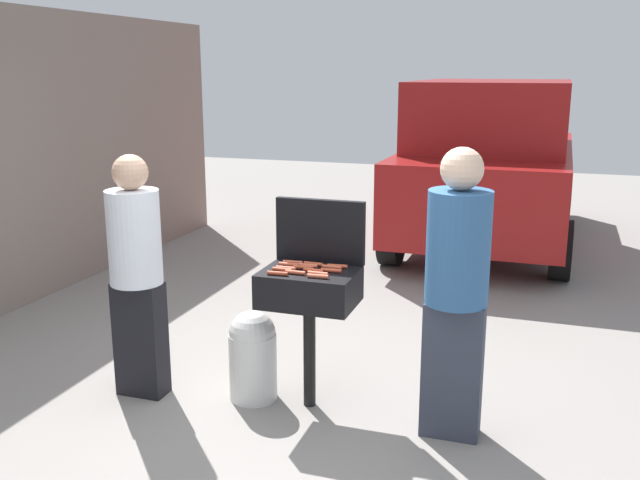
# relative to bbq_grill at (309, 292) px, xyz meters

# --- Properties ---
(ground_plane) EXTENTS (24.00, 24.00, 0.00)m
(ground_plane) POSITION_rel_bbq_grill_xyz_m (-0.14, -0.27, -0.78)
(ground_plane) COLOR gray
(bbq_grill) EXTENTS (0.60, 0.44, 0.92)m
(bbq_grill) POSITION_rel_bbq_grill_xyz_m (0.00, 0.00, 0.00)
(bbq_grill) COLOR black
(bbq_grill) RESTS_ON ground
(grill_lid_open) EXTENTS (0.60, 0.05, 0.42)m
(grill_lid_open) POSITION_rel_bbq_grill_xyz_m (0.00, 0.22, 0.35)
(grill_lid_open) COLOR black
(grill_lid_open) RESTS_ON bbq_grill
(hot_dog_0) EXTENTS (0.13, 0.03, 0.03)m
(hot_dog_0) POSITION_rel_bbq_grill_xyz_m (-0.01, 0.12, 0.16)
(hot_dog_0) COLOR #AD4228
(hot_dog_0) RESTS_ON bbq_grill
(hot_dog_1) EXTENTS (0.13, 0.03, 0.03)m
(hot_dog_1) POSITION_rel_bbq_grill_xyz_m (-0.05, -0.10, 0.16)
(hot_dog_1) COLOR #B74C33
(hot_dog_1) RESTS_ON bbq_grill
(hot_dog_2) EXTENTS (0.13, 0.03, 0.03)m
(hot_dog_2) POSITION_rel_bbq_grill_xyz_m (0.10, -0.14, 0.16)
(hot_dog_2) COLOR #C6593D
(hot_dog_2) RESTS_ON bbq_grill
(hot_dog_3) EXTENTS (0.13, 0.03, 0.03)m
(hot_dog_3) POSITION_rel_bbq_grill_xyz_m (0.04, -0.02, 0.16)
(hot_dog_3) COLOR #AD4228
(hot_dog_3) RESTS_ON bbq_grill
(hot_dog_4) EXTENTS (0.13, 0.03, 0.03)m
(hot_dog_4) POSITION_rel_bbq_grill_xyz_m (0.12, 0.08, 0.16)
(hot_dog_4) COLOR #B74C33
(hot_dog_4) RESTS_ON bbq_grill
(hot_dog_5) EXTENTS (0.13, 0.03, 0.03)m
(hot_dog_5) POSITION_rel_bbq_grill_xyz_m (0.08, -0.08, 0.16)
(hot_dog_5) COLOR #C6593D
(hot_dog_5) RESTS_ON bbq_grill
(hot_dog_6) EXTENTS (0.13, 0.03, 0.03)m
(hot_dog_6) POSITION_rel_bbq_grill_xyz_m (-0.15, -0.07, 0.16)
(hot_dog_6) COLOR #AD4228
(hot_dog_6) RESTS_ON bbq_grill
(hot_dog_7) EXTENTS (0.13, 0.04, 0.03)m
(hot_dog_7) POSITION_rel_bbq_grill_xyz_m (0.15, 0.12, 0.16)
(hot_dog_7) COLOR #AD4228
(hot_dog_7) RESTS_ON bbq_grill
(hot_dog_8) EXTENTS (0.13, 0.04, 0.03)m
(hot_dog_8) POSITION_rel_bbq_grill_xyz_m (-0.15, 0.11, 0.16)
(hot_dog_8) COLOR #B74C33
(hot_dog_8) RESTS_ON bbq_grill
(hot_dog_9) EXTENTS (0.13, 0.04, 0.03)m
(hot_dog_9) POSITION_rel_bbq_grill_xyz_m (-0.05, 0.02, 0.16)
(hot_dog_9) COLOR #AD4228
(hot_dog_9) RESTS_ON bbq_grill
(hot_dog_10) EXTENTS (0.13, 0.03, 0.03)m
(hot_dog_10) POSITION_rel_bbq_grill_xyz_m (-0.16, 0.05, 0.16)
(hot_dog_10) COLOR #B74C33
(hot_dog_10) RESTS_ON bbq_grill
(hot_dog_11) EXTENTS (0.13, 0.03, 0.03)m
(hot_dog_11) POSITION_rel_bbq_grill_xyz_m (0.14, 0.01, 0.16)
(hot_dog_11) COLOR #AD4228
(hot_dog_11) RESTS_ON bbq_grill
(hot_dog_12) EXTENTS (0.13, 0.03, 0.03)m
(hot_dog_12) POSITION_rel_bbq_grill_xyz_m (-0.15, -0.03, 0.16)
(hot_dog_12) COLOR #C6593D
(hot_dog_12) RESTS_ON bbq_grill
(hot_dog_13) EXTENTS (0.13, 0.03, 0.03)m
(hot_dog_13) POSITION_rel_bbq_grill_xyz_m (-0.03, 0.07, 0.16)
(hot_dog_13) COLOR #C6593D
(hot_dog_13) RESTS_ON bbq_grill
(hot_dog_14) EXTENTS (0.13, 0.03, 0.03)m
(hot_dog_14) POSITION_rel_bbq_grill_xyz_m (-0.15, -0.16, 0.16)
(hot_dog_14) COLOR #AD4228
(hot_dog_14) RESTS_ON bbq_grill
(propane_tank) EXTENTS (0.32, 0.32, 0.62)m
(propane_tank) POSITION_rel_bbq_grill_xyz_m (-0.39, -0.03, -0.46)
(propane_tank) COLOR silver
(propane_tank) RESTS_ON ground
(person_left) EXTENTS (0.34, 0.34, 1.64)m
(person_left) POSITION_rel_bbq_grill_xyz_m (-1.14, -0.19, 0.11)
(person_left) COLOR black
(person_left) RESTS_ON ground
(person_right) EXTENTS (0.37, 0.37, 1.75)m
(person_right) POSITION_rel_bbq_grill_xyz_m (0.93, -0.09, 0.17)
(person_right) COLOR #333847
(person_right) RESTS_ON ground
(parked_minivan) EXTENTS (2.06, 4.42, 2.02)m
(parked_minivan) POSITION_rel_bbq_grill_xyz_m (0.66, 5.00, 0.25)
(parked_minivan) COLOR maroon
(parked_minivan) RESTS_ON ground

